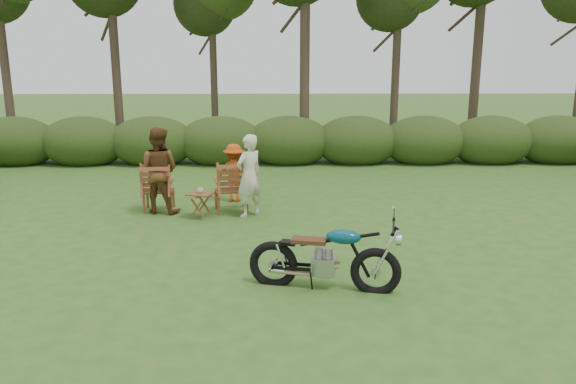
{
  "coord_description": "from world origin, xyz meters",
  "views": [
    {
      "loc": [
        -0.33,
        -7.38,
        3.1
      ],
      "look_at": [
        -0.16,
        1.63,
        0.9
      ],
      "focal_mm": 35.0,
      "sensor_mm": 36.0,
      "label": 1
    }
  ],
  "objects_px": {
    "side_table": "(201,205)",
    "cup": "(200,190)",
    "lawn_chair_left": "(160,210)",
    "motorcycle": "(323,287)",
    "adult_a": "(250,216)",
    "child": "(235,201)",
    "lawn_chair_right": "(232,211)",
    "adult_b": "(161,212)"
  },
  "relations": [
    {
      "from": "child",
      "to": "cup",
      "type": "bearing_deg",
      "value": 69.75
    },
    {
      "from": "lawn_chair_right",
      "to": "side_table",
      "type": "height_order",
      "value": "lawn_chair_right"
    },
    {
      "from": "side_table",
      "to": "cup",
      "type": "distance_m",
      "value": 0.3
    },
    {
      "from": "motorcycle",
      "to": "adult_a",
      "type": "xyz_separation_m",
      "value": [
        -1.18,
        3.55,
        0.0
      ]
    },
    {
      "from": "cup",
      "to": "lawn_chair_right",
      "type": "bearing_deg",
      "value": 40.55
    },
    {
      "from": "motorcycle",
      "to": "cup",
      "type": "distance_m",
      "value": 4.1
    },
    {
      "from": "motorcycle",
      "to": "side_table",
      "type": "distance_m",
      "value": 4.05
    },
    {
      "from": "lawn_chair_left",
      "to": "cup",
      "type": "height_order",
      "value": "cup"
    },
    {
      "from": "motorcycle",
      "to": "child",
      "type": "xyz_separation_m",
      "value": [
        -1.56,
        4.73,
        0.0
      ]
    },
    {
      "from": "lawn_chair_right",
      "to": "adult_b",
      "type": "bearing_deg",
      "value": -9.56
    },
    {
      "from": "adult_a",
      "to": "adult_b",
      "type": "height_order",
      "value": "adult_b"
    },
    {
      "from": "cup",
      "to": "adult_a",
      "type": "height_order",
      "value": "adult_a"
    },
    {
      "from": "lawn_chair_left",
      "to": "child",
      "type": "relative_size",
      "value": 0.78
    },
    {
      "from": "cup",
      "to": "child",
      "type": "distance_m",
      "value": 1.5
    },
    {
      "from": "lawn_chair_left",
      "to": "adult_a",
      "type": "bearing_deg",
      "value": 162.59
    },
    {
      "from": "adult_a",
      "to": "adult_b",
      "type": "xyz_separation_m",
      "value": [
        -1.83,
        0.32,
        0.0
      ]
    },
    {
      "from": "motorcycle",
      "to": "adult_a",
      "type": "distance_m",
      "value": 3.74
    },
    {
      "from": "child",
      "to": "motorcycle",
      "type": "bearing_deg",
      "value": 112.06
    },
    {
      "from": "adult_b",
      "to": "motorcycle",
      "type": "bearing_deg",
      "value": 140.11
    },
    {
      "from": "lawn_chair_left",
      "to": "side_table",
      "type": "height_order",
      "value": "side_table"
    },
    {
      "from": "lawn_chair_left",
      "to": "side_table",
      "type": "bearing_deg",
      "value": 144.83
    },
    {
      "from": "lawn_chair_right",
      "to": "side_table",
      "type": "distance_m",
      "value": 0.78
    },
    {
      "from": "cup",
      "to": "adult_a",
      "type": "relative_size",
      "value": 0.08
    },
    {
      "from": "adult_b",
      "to": "side_table",
      "type": "bearing_deg",
      "value": 166.18
    },
    {
      "from": "lawn_chair_left",
      "to": "cup",
      "type": "distance_m",
      "value": 1.21
    },
    {
      "from": "motorcycle",
      "to": "side_table",
      "type": "bearing_deg",
      "value": 133.96
    },
    {
      "from": "motorcycle",
      "to": "child",
      "type": "height_order",
      "value": "child"
    },
    {
      "from": "lawn_chair_left",
      "to": "adult_a",
      "type": "height_order",
      "value": "adult_a"
    },
    {
      "from": "lawn_chair_right",
      "to": "side_table",
      "type": "xyz_separation_m",
      "value": [
        -0.56,
        -0.49,
        0.25
      ]
    },
    {
      "from": "motorcycle",
      "to": "lawn_chair_left",
      "type": "bearing_deg",
      "value": 139.54
    },
    {
      "from": "lawn_chair_left",
      "to": "cup",
      "type": "xyz_separation_m",
      "value": [
        0.93,
        -0.55,
        0.55
      ]
    },
    {
      "from": "cup",
      "to": "child",
      "type": "height_order",
      "value": "child"
    },
    {
      "from": "cup",
      "to": "motorcycle",
      "type": "bearing_deg",
      "value": -58.36
    },
    {
      "from": "motorcycle",
      "to": "lawn_chair_right",
      "type": "height_order",
      "value": "motorcycle"
    },
    {
      "from": "lawn_chair_left",
      "to": "adult_a",
      "type": "relative_size",
      "value": 0.6
    },
    {
      "from": "lawn_chair_right",
      "to": "cup",
      "type": "bearing_deg",
      "value": 28.47
    },
    {
      "from": "lawn_chair_left",
      "to": "side_table",
      "type": "distance_m",
      "value": 1.12
    },
    {
      "from": "motorcycle",
      "to": "adult_a",
      "type": "height_order",
      "value": "adult_a"
    },
    {
      "from": "child",
      "to": "lawn_chair_right",
      "type": "bearing_deg",
      "value": 93.07
    },
    {
      "from": "side_table",
      "to": "adult_a",
      "type": "bearing_deg",
      "value": 6.57
    },
    {
      "from": "adult_b",
      "to": "child",
      "type": "height_order",
      "value": "adult_b"
    },
    {
      "from": "side_table",
      "to": "child",
      "type": "relative_size",
      "value": 0.4
    }
  ]
}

